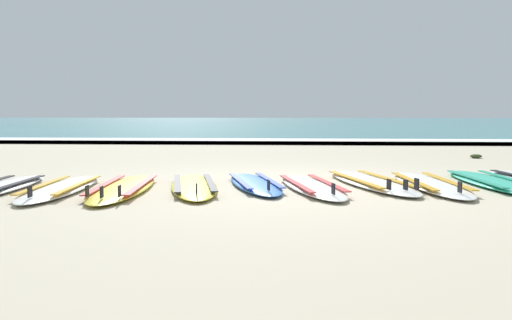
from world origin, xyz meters
The scene contains 12 objects.
ground_plane centered at (0.00, 0.00, 0.00)m, with size 80.00×80.00×0.00m, color #C1B599.
sea centered at (0.00, 37.58, 0.05)m, with size 80.00×60.00×0.10m, color teal.
wave_foam_strip centered at (0.00, 8.24, 0.06)m, with size 80.00×1.33×0.11m, color white.
surfboard_2 centered at (-2.53, -0.64, 0.04)m, with size 0.71×2.15×0.18m.
surfboard_3 centered at (-1.85, -0.58, 0.04)m, with size 0.76×2.27×0.18m.
surfboard_4 centered at (-1.09, -0.39, 0.04)m, with size 0.95×2.12×0.18m.
surfboard_5 centered at (-0.41, -0.15, 0.04)m, with size 0.96×1.99×0.18m.
surfboard_6 centered at (0.24, -0.33, 0.04)m, with size 0.95×2.09×0.18m.
surfboard_7 centered at (0.97, 0.08, 0.04)m, with size 1.13×2.35×0.18m.
surfboard_8 centered at (1.63, -0.05, 0.04)m, with size 0.71×2.26×0.18m.
surfboard_9 centered at (2.43, 0.20, 0.04)m, with size 0.69×2.34×0.18m.
seaweed_clump_near_shoreline centered at (3.55, 3.86, 0.04)m, with size 0.22×0.17×0.08m, color #384723.
Camera 1 is at (-0.01, -6.09, 0.87)m, focal length 35.85 mm.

